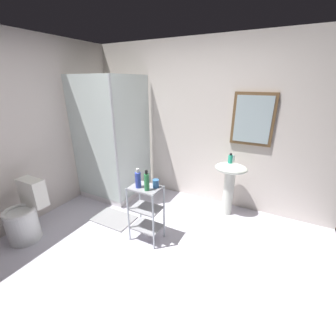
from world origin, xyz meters
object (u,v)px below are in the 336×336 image
object	(u,v)px
pedestal_sink	(230,179)
bath_mat	(114,219)
storage_cart	(146,209)
body_wash_bottle_green	(147,182)
toilet	(25,216)
hand_soap_bottle	(230,159)
shower_stall	(116,170)
shampoo_bottle_blue	(138,179)
rinse_cup	(156,184)

from	to	relation	value
pedestal_sink	bath_mat	size ratio (longest dim) A/B	1.35
storage_cart	body_wash_bottle_green	bearing A→B (deg)	-41.61
toilet	hand_soap_bottle	distance (m)	2.83
toilet	hand_soap_bottle	world-z (taller)	hand_soap_bottle
shower_stall	shampoo_bottle_blue	size ratio (longest dim) A/B	8.42
toilet	rinse_cup	world-z (taller)	rinse_cup
pedestal_sink	shampoo_bottle_blue	distance (m)	1.41
rinse_cup	pedestal_sink	bearing A→B (deg)	57.31
toilet	rinse_cup	bearing A→B (deg)	26.48
shampoo_bottle_blue	rinse_cup	distance (m)	0.21
shampoo_bottle_blue	pedestal_sink	bearing A→B (deg)	53.08
hand_soap_bottle	bath_mat	world-z (taller)	hand_soap_bottle
toilet	hand_soap_bottle	size ratio (longest dim) A/B	5.28
shower_stall	rinse_cup	size ratio (longest dim) A/B	20.27
shampoo_bottle_blue	shower_stall	bearing A→B (deg)	142.55
bath_mat	hand_soap_bottle	bearing A→B (deg)	34.86
shower_stall	rinse_cup	world-z (taller)	shower_stall
shower_stall	pedestal_sink	world-z (taller)	shower_stall
toilet	bath_mat	bearing A→B (deg)	48.90
storage_cart	shampoo_bottle_blue	bearing A→B (deg)	-150.27
rinse_cup	bath_mat	bearing A→B (deg)	175.08
body_wash_bottle_green	shampoo_bottle_blue	distance (m)	0.13
toilet	bath_mat	xyz separation A→B (m)	(0.71, 0.81, -0.31)
body_wash_bottle_green	shampoo_bottle_blue	bearing A→B (deg)	174.02
hand_soap_bottle	storage_cart	bearing A→B (deg)	-123.61
shower_stall	toilet	xyz separation A→B (m)	(-0.26, -1.45, -0.15)
bath_mat	pedestal_sink	bearing A→B (deg)	33.34
toilet	bath_mat	distance (m)	1.12
shower_stall	storage_cart	world-z (taller)	shower_stall
hand_soap_bottle	bath_mat	bearing A→B (deg)	-145.14
toilet	storage_cart	world-z (taller)	toilet
storage_cart	bath_mat	bearing A→B (deg)	169.59
hand_soap_bottle	rinse_cup	bearing A→B (deg)	-120.60
shower_stall	bath_mat	xyz separation A→B (m)	(0.44, -0.64, -0.45)
pedestal_sink	shampoo_bottle_blue	world-z (taller)	shampoo_bottle_blue
shower_stall	pedestal_sink	distance (m)	1.91
pedestal_sink	hand_soap_bottle	bearing A→B (deg)	131.31
shampoo_bottle_blue	bath_mat	bearing A→B (deg)	164.91
shower_stall	storage_cart	distance (m)	1.35
hand_soap_bottle	shampoo_bottle_blue	distance (m)	1.39
body_wash_bottle_green	rinse_cup	bearing A→B (deg)	63.31
body_wash_bottle_green	rinse_cup	size ratio (longest dim) A/B	2.49
shower_stall	toilet	size ratio (longest dim) A/B	2.63
pedestal_sink	rinse_cup	distance (m)	1.22
pedestal_sink	storage_cart	world-z (taller)	pedestal_sink
rinse_cup	bath_mat	xyz separation A→B (m)	(-0.79, 0.07, -0.78)
pedestal_sink	toilet	world-z (taller)	pedestal_sink
shower_stall	body_wash_bottle_green	bearing A→B (deg)	-34.75
rinse_cup	shower_stall	bearing A→B (deg)	150.11
pedestal_sink	toilet	size ratio (longest dim) A/B	1.07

